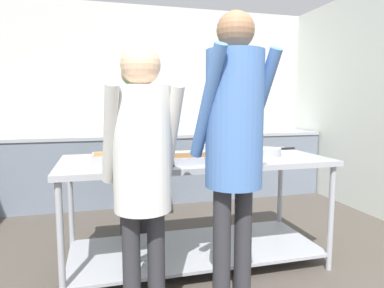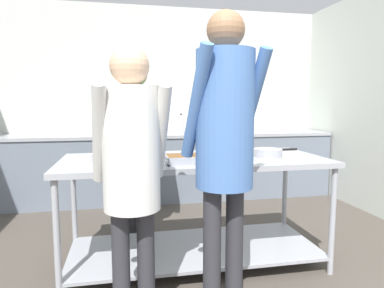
# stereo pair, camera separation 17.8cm
# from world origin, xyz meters

# --- Properties ---
(wall_rear) EXTENTS (4.95, 0.06, 2.65)m
(wall_rear) POSITION_xyz_m (0.00, 4.03, 1.32)
(wall_rear) COLOR silver
(wall_rear) RESTS_ON ground_plane
(back_counter) EXTENTS (4.79, 0.65, 0.90)m
(back_counter) POSITION_xyz_m (0.00, 3.66, 0.45)
(back_counter) COLOR slate
(back_counter) RESTS_ON ground_plane
(serving_counter) EXTENTS (2.07, 0.88, 0.87)m
(serving_counter) POSITION_xyz_m (0.11, 1.70, 0.59)
(serving_counter) COLOR #9EA0A8
(serving_counter) RESTS_ON ground_plane
(serving_tray_vegetables) EXTENTS (0.50, 0.27, 0.05)m
(serving_tray_vegetables) POSITION_xyz_m (-0.43, 1.74, 0.90)
(serving_tray_vegetables) COLOR #9EA0A8
(serving_tray_vegetables) RESTS_ON serving_counter
(serving_tray_roast) EXTENTS (0.37, 0.27, 0.05)m
(serving_tray_roast) POSITION_xyz_m (0.03, 1.51, 0.90)
(serving_tray_roast) COLOR #9EA0A8
(serving_tray_roast) RESTS_ON serving_counter
(plate_stack) EXTENTS (0.23, 0.23, 0.07)m
(plate_stack) POSITION_xyz_m (0.37, 1.93, 0.91)
(plate_stack) COLOR white
(plate_stack) RESTS_ON serving_counter
(sauce_pan) EXTENTS (0.38, 0.24, 0.06)m
(sauce_pan) POSITION_xyz_m (0.71, 1.66, 0.91)
(sauce_pan) COLOR #9EA0A8
(sauce_pan) RESTS_ON serving_counter
(guest_serving_left) EXTENTS (0.47, 0.41, 1.81)m
(guest_serving_left) POSITION_xyz_m (0.12, 0.91, 1.13)
(guest_serving_left) COLOR #2D2D33
(guest_serving_left) RESTS_ON ground_plane
(guest_serving_right) EXTENTS (0.43, 0.35, 1.61)m
(guest_serving_right) POSITION_xyz_m (-0.40, 0.93, 1.00)
(guest_serving_right) COLOR #2D2D33
(guest_serving_right) RESTS_ON ground_plane
(cook_behind_counter) EXTENTS (0.52, 0.39, 1.68)m
(cook_behind_counter) POSITION_xyz_m (-0.31, 2.45, 1.03)
(cook_behind_counter) COLOR #2D2D33
(cook_behind_counter) RESTS_ON ground_plane
(water_bottle) EXTENTS (0.08, 0.08, 0.27)m
(water_bottle) POSITION_xyz_m (0.33, 3.64, 1.02)
(water_bottle) COLOR silver
(water_bottle) RESTS_ON back_counter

